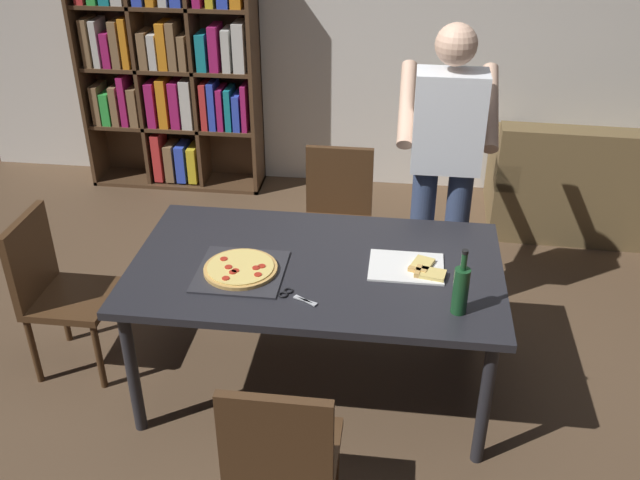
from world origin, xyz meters
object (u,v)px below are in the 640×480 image
chair_near_camera (282,456)px  chair_left_end (55,285)px  kitchen_scissors (293,295)px  bookshelf (169,63)px  couch (609,190)px  pepperoni_pizza_on_tray (241,270)px  person_serving_pizza (445,159)px  dining_table (316,275)px  wine_bottle (461,289)px  chair_far_side (337,211)px

chair_near_camera → chair_left_end: same height
chair_near_camera → kitchen_scissors: bearing=95.5°
chair_near_camera → bookshelf: (-1.47, 3.38, 0.50)m
couch → pepperoni_pizza_on_tray: size_ratio=4.17×
person_serving_pizza → dining_table: bearing=-128.2°
dining_table → wine_bottle: bearing=-24.9°
kitchen_scissors → bookshelf: bearing=117.8°
chair_left_end → kitchen_scissors: size_ratio=4.62×
dining_table → chair_left_end: 1.40m
chair_far_side → couch: chair_far_side is taller
dining_table → couch: couch is taller
bookshelf → pepperoni_pizza_on_tray: size_ratio=4.71×
chair_left_end → kitchen_scissors: (1.32, -0.29, 0.24)m
chair_left_end → chair_far_side: bearing=36.0°
dining_table → kitchen_scissors: (-0.07, -0.29, 0.07)m
couch → kitchen_scissors: size_ratio=8.87×
kitchen_scissors → person_serving_pizza: bearing=57.4°
dining_table → chair_left_end: size_ratio=2.01×
chair_left_end → pepperoni_pizza_on_tray: (1.04, -0.12, 0.25)m
dining_table → person_serving_pizza: size_ratio=1.03×
chair_left_end → pepperoni_pizza_on_tray: 1.08m
dining_table → chair_far_side: bearing=90.0°
chair_near_camera → kitchen_scissors: chair_near_camera is taller
chair_far_side → wine_bottle: (0.67, -1.32, 0.36)m
chair_left_end → wine_bottle: bearing=-8.6°
couch → pepperoni_pizza_on_tray: couch is taller
bookshelf → chair_left_end: bearing=-88.0°
person_serving_pizza → chair_far_side: bearing=160.5°
bookshelf → chair_near_camera: bearing=-66.5°
chair_far_side → kitchen_scissors: chair_far_side is taller
couch → person_serving_pizza: bearing=-136.8°
pepperoni_pizza_on_tray → chair_far_side: bearing=72.8°
chair_left_end → kitchen_scissors: chair_left_end is taller
chair_left_end → person_serving_pizza: size_ratio=0.51×
bookshelf → couch: bearing=-6.5°
chair_near_camera → chair_far_side: same height
person_serving_pizza → pepperoni_pizza_on_tray: bearing=-136.9°
person_serving_pizza → couch: bearing=43.2°
bookshelf → chair_far_side: bearing=-42.7°
pepperoni_pizza_on_tray → wine_bottle: bearing=-10.7°
bookshelf → kitchen_scissors: bearing=-62.2°
chair_far_side → kitchen_scissors: size_ratio=4.62×
chair_left_end → couch: 3.85m
chair_left_end → bookshelf: bearing=92.0°
chair_near_camera → wine_bottle: (0.67, 0.70, 0.36)m
couch → bookshelf: size_ratio=0.89×
bookshelf → wine_bottle: bookshelf is taller
couch → dining_table: bearing=-133.7°
chair_left_end → person_serving_pizza: bearing=21.4°
chair_far_side → person_serving_pizza: 0.82m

